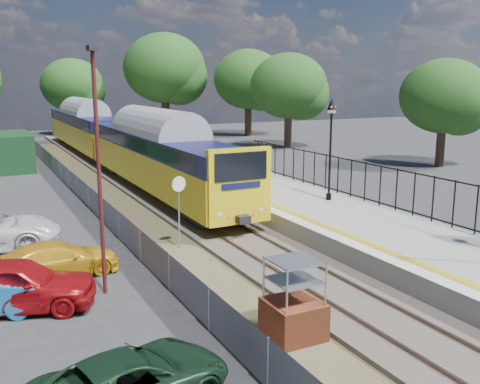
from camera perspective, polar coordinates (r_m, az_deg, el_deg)
ground at (r=17.54m, az=6.84°, el=-9.21°), size 120.00×120.00×0.00m
track_bed at (r=25.58m, az=-6.12°, el=-2.27°), size 5.90×80.00×0.29m
platform at (r=26.05m, az=4.84°, el=-1.18°), size 5.00×70.00×0.90m
platform_edge at (r=24.95m, az=0.82°, el=-0.64°), size 0.90×70.00×0.01m
victorian_lamp_north at (r=24.43m, az=9.69°, el=6.98°), size 0.44×0.44×4.60m
palisade_fence at (r=22.74m, az=17.65°, el=-0.02°), size 0.12×26.00×2.00m
wire_fence at (r=26.67m, az=-15.45°, el=-0.93°), size 0.06×52.00×1.20m
tree_line at (r=56.58m, az=-16.40°, el=11.61°), size 56.80×43.80×11.88m
train at (r=39.84m, az=-13.44°, el=5.77°), size 2.82×40.83×3.51m
brick_plinth at (r=13.35m, az=5.76°, el=-11.49°), size 1.28×1.28×2.07m
speed_sign at (r=19.88m, az=-6.54°, el=-0.88°), size 0.57×0.15×2.84m
carpark_lamp at (r=15.78m, az=-14.90°, el=3.53°), size 0.25×0.50×7.21m
car_green at (r=11.16m, az=-11.56°, el=-19.11°), size 4.36×2.71×1.12m
car_red at (r=16.20m, az=-22.93°, el=-9.09°), size 4.70×3.07×1.49m
car_yellow at (r=18.45m, az=-18.92°, el=-6.83°), size 4.03×1.83×1.14m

